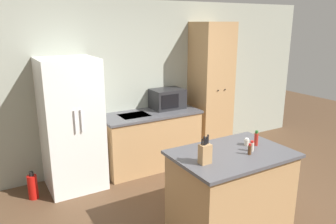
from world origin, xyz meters
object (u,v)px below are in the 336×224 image
refrigerator (71,125)px  spice_bottle_tall_dark (256,139)px  spice_bottle_short_red (252,146)px  pantry_cabinet (211,90)px  microwave (167,99)px  spice_bottle_amber_oil (247,142)px  fire_extinguisher (33,187)px  spice_bottle_green_herb (250,149)px  knife_block (205,153)px

refrigerator → spice_bottle_tall_dark: (1.56, -1.90, 0.11)m
refrigerator → spice_bottle_tall_dark: bearing=-50.6°
refrigerator → spice_bottle_short_red: bearing=-55.0°
pantry_cabinet → microwave: 0.83m
pantry_cabinet → spice_bottle_amber_oil: pantry_cabinet is taller
fire_extinguisher → refrigerator: bearing=8.3°
spice_bottle_tall_dark → spice_bottle_short_red: 0.19m
spice_bottle_green_herb → knife_block: bearing=174.2°
refrigerator → spice_bottle_short_red: size_ratio=15.80×
pantry_cabinet → knife_block: pantry_cabinet is taller
microwave → knife_block: knife_block is taller
knife_block → spice_bottle_tall_dark: 0.79m
spice_bottle_amber_oil → spice_bottle_green_herb: spice_bottle_green_herb is taller
spice_bottle_tall_dark → spice_bottle_amber_oil: bearing=151.6°
refrigerator → microwave: (1.61, 0.15, 0.15)m
spice_bottle_amber_oil → fire_extinguisher: spice_bottle_amber_oil is taller
microwave → fire_extinguisher: (-2.20, -0.23, -0.89)m
fire_extinguisher → spice_bottle_amber_oil: bearing=-40.6°
pantry_cabinet → refrigerator: bearing=-178.2°
refrigerator → fire_extinguisher: (-0.59, -0.09, -0.74)m
spice_bottle_amber_oil → fire_extinguisher: bearing=139.4°
pantry_cabinet → spice_bottle_tall_dark: pantry_cabinet is taller
microwave → spice_bottle_tall_dark: 2.05m
spice_bottle_tall_dark → spice_bottle_green_herb: size_ratio=1.46×
knife_block → spice_bottle_green_herb: bearing=-5.8°
refrigerator → microwave: size_ratio=3.50×
pantry_cabinet → knife_block: (-1.66, -2.08, -0.09)m
knife_block → spice_bottle_amber_oil: knife_block is taller
microwave → spice_bottle_amber_oil: microwave is taller
spice_bottle_short_red → spice_bottle_amber_oil: size_ratio=1.36×
refrigerator → spice_bottle_amber_oil: 2.36m
pantry_cabinet → knife_block: bearing=-128.6°
spice_bottle_tall_dark → fire_extinguisher: size_ratio=0.45×
microwave → knife_block: size_ratio=1.82×
spice_bottle_amber_oil → spice_bottle_tall_dark: bearing=-28.4°
spice_bottle_green_herb → fire_extinguisher: size_ratio=0.31×
knife_block → spice_bottle_short_red: 0.62m
microwave → spice_bottle_short_red: 2.16m
refrigerator → pantry_cabinet: pantry_cabinet is taller
spice_bottle_short_red → spice_bottle_amber_oil: spice_bottle_short_red is taller
pantry_cabinet → spice_bottle_amber_oil: (-0.97, -1.92, -0.16)m
refrigerator → pantry_cabinet: size_ratio=0.80×
microwave → spice_bottle_amber_oil: 2.00m
knife_block → spice_bottle_short_red: (0.62, 0.00, -0.05)m
knife_block → spice_bottle_short_red: bearing=0.4°
spice_bottle_short_red → knife_block: bearing=-179.6°
spice_bottle_short_red → spice_bottle_amber_oil: (0.07, 0.15, -0.01)m
spice_bottle_tall_dark → spice_bottle_green_herb: bearing=-147.5°
refrigerator → spice_bottle_green_herb: 2.44m
spice_bottle_tall_dark → spice_bottle_amber_oil: 0.11m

